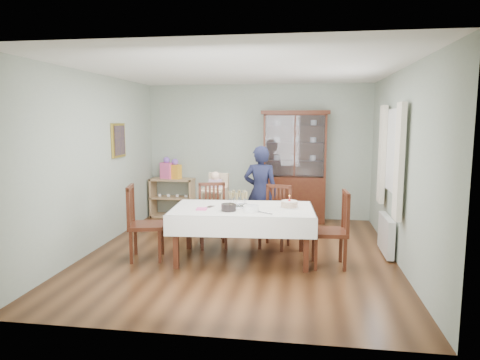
% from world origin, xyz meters
% --- Properties ---
extents(floor, '(5.00, 5.00, 0.00)m').
position_xyz_m(floor, '(0.00, 0.00, 0.00)').
color(floor, '#593319').
rests_on(floor, ground).
extents(room_shell, '(5.00, 5.00, 5.00)m').
position_xyz_m(room_shell, '(0.00, 0.53, 1.70)').
color(room_shell, '#9EAA99').
rests_on(room_shell, floor).
extents(dining_table, '(2.07, 1.28, 0.76)m').
position_xyz_m(dining_table, '(0.08, -0.25, 0.38)').
color(dining_table, '#422110').
rests_on(dining_table, floor).
extents(china_cabinet, '(1.30, 0.48, 2.18)m').
position_xyz_m(china_cabinet, '(0.75, 2.26, 1.12)').
color(china_cabinet, '#422110').
rests_on(china_cabinet, floor).
extents(sideboard, '(0.90, 0.38, 0.80)m').
position_xyz_m(sideboard, '(-1.75, 2.28, 0.40)').
color(sideboard, tan).
rests_on(sideboard, floor).
extents(picture_frame, '(0.04, 0.48, 0.58)m').
position_xyz_m(picture_frame, '(-2.22, 0.80, 1.65)').
color(picture_frame, gold).
rests_on(picture_frame, room_shell).
extents(window, '(0.04, 1.02, 1.22)m').
position_xyz_m(window, '(2.22, 0.30, 1.55)').
color(window, white).
rests_on(window, room_shell).
extents(curtain_left, '(0.07, 0.30, 1.55)m').
position_xyz_m(curtain_left, '(2.16, -0.32, 1.45)').
color(curtain_left, silver).
rests_on(curtain_left, room_shell).
extents(curtain_right, '(0.07, 0.30, 1.55)m').
position_xyz_m(curtain_right, '(2.16, 0.92, 1.45)').
color(curtain_right, silver).
rests_on(curtain_right, room_shell).
extents(radiator, '(0.10, 0.80, 0.55)m').
position_xyz_m(radiator, '(2.16, 0.30, 0.30)').
color(radiator, white).
rests_on(radiator, floor).
extents(chair_far_left, '(0.56, 0.56, 1.00)m').
position_xyz_m(chair_far_left, '(-0.48, 0.34, 0.30)').
color(chair_far_left, '#422110').
rests_on(chair_far_left, floor).
extents(chair_far_right, '(0.53, 0.53, 0.97)m').
position_xyz_m(chair_far_right, '(0.49, 0.43, 0.29)').
color(chair_far_right, '#422110').
rests_on(chair_far_right, floor).
extents(chair_end_left, '(0.58, 0.58, 1.07)m').
position_xyz_m(chair_end_left, '(-1.31, -0.43, 0.32)').
color(chair_end_left, '#422110').
rests_on(chair_end_left, floor).
extents(chair_end_right, '(0.50, 0.50, 1.04)m').
position_xyz_m(chair_end_right, '(1.30, -0.35, 0.31)').
color(chair_end_right, '#422110').
rests_on(chair_end_right, floor).
extents(woman, '(0.59, 0.40, 1.58)m').
position_xyz_m(woman, '(0.21, 0.95, 0.79)').
color(woman, black).
rests_on(woman, floor).
extents(high_chair, '(0.60, 0.60, 1.12)m').
position_xyz_m(high_chair, '(-0.58, 1.01, 0.44)').
color(high_chair, black).
rests_on(high_chair, floor).
extents(champagne_tray, '(0.37, 0.37, 0.23)m').
position_xyz_m(champagne_tray, '(0.00, -0.18, 0.83)').
color(champagne_tray, silver).
rests_on(champagne_tray, dining_table).
extents(birthday_cake, '(0.27, 0.27, 0.19)m').
position_xyz_m(birthday_cake, '(0.73, -0.17, 0.81)').
color(birthday_cake, white).
rests_on(birthday_cake, dining_table).
extents(plate_stack_dark, '(0.26, 0.26, 0.10)m').
position_xyz_m(plate_stack_dark, '(-0.09, -0.48, 0.81)').
color(plate_stack_dark, black).
rests_on(plate_stack_dark, dining_table).
extents(plate_stack_white, '(0.27, 0.27, 0.09)m').
position_xyz_m(plate_stack_white, '(0.22, -0.49, 0.81)').
color(plate_stack_white, white).
rests_on(plate_stack_white, dining_table).
extents(napkin_stack, '(0.15, 0.15, 0.02)m').
position_xyz_m(napkin_stack, '(-0.47, -0.46, 0.77)').
color(napkin_stack, '#EC579A').
rests_on(napkin_stack, dining_table).
extents(cutlery, '(0.15, 0.18, 0.01)m').
position_xyz_m(cutlery, '(-0.43, -0.27, 0.77)').
color(cutlery, silver).
rests_on(cutlery, dining_table).
extents(cake_knife, '(0.27, 0.20, 0.01)m').
position_xyz_m(cake_knife, '(0.41, -0.56, 0.77)').
color(cake_knife, silver).
rests_on(cake_knife, dining_table).
extents(gift_bag_pink, '(0.28, 0.22, 0.45)m').
position_xyz_m(gift_bag_pink, '(-1.85, 2.26, 1.00)').
color(gift_bag_pink, '#EC579A').
rests_on(gift_bag_pink, sideboard).
extents(gift_bag_orange, '(0.26, 0.21, 0.41)m').
position_xyz_m(gift_bag_orange, '(-1.68, 2.26, 0.98)').
color(gift_bag_orange, gold).
rests_on(gift_bag_orange, sideboard).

